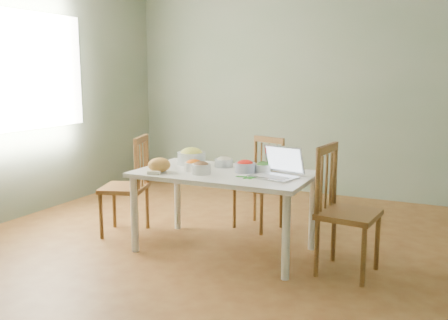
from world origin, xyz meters
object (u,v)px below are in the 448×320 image
at_px(bowl_squash, 191,156).
at_px(chair_right, 349,211).
at_px(laptop, 273,163).
at_px(dining_table, 224,212).
at_px(chair_left, 124,185).
at_px(bread_boule, 159,165).
at_px(chair_far, 258,184).

bearing_deg(bowl_squash, chair_right, -8.80).
distance_m(chair_right, laptop, 0.67).
bearing_deg(laptop, dining_table, -171.66).
xyz_separation_m(chair_left, bread_boule, (0.55, -0.24, 0.28)).
xyz_separation_m(chair_left, chair_right, (2.06, -0.04, 0.02)).
relative_size(dining_table, bowl_squash, 5.76).
bearing_deg(dining_table, bread_boule, -153.65).
bearing_deg(chair_left, chair_far, 105.41).
height_order(dining_table, laptop, laptop).
xyz_separation_m(dining_table, chair_left, (-1.02, 0.00, 0.12)).
distance_m(dining_table, chair_far, 0.71).
relative_size(dining_table, chair_left, 1.57).
distance_m(dining_table, laptop, 0.64).
distance_m(chair_far, laptop, 0.93).
distance_m(bowl_squash, laptop, 0.89).
relative_size(chair_right, laptop, 2.78).
distance_m(chair_far, bread_boule, 1.11).
xyz_separation_m(dining_table, chair_far, (0.02, 0.71, 0.10)).
xyz_separation_m(chair_far, chair_left, (-1.04, -0.70, 0.02)).
xyz_separation_m(chair_right, bowl_squash, (-1.45, 0.22, 0.27)).
bearing_deg(dining_table, chair_right, -1.83).
height_order(chair_right, bread_boule, chair_right).
xyz_separation_m(bowl_squash, laptop, (0.86, -0.23, 0.04)).
relative_size(bowl_squash, laptop, 0.73).
height_order(bowl_squash, laptop, laptop).
distance_m(chair_left, bowl_squash, 0.70).
relative_size(dining_table, laptop, 4.18).
bearing_deg(chair_left, bowl_squash, 88.57).
relative_size(dining_table, chair_right, 1.50).
distance_m(chair_left, chair_right, 2.06).
height_order(dining_table, chair_right, chair_right).
height_order(chair_far, chair_left, chair_left).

